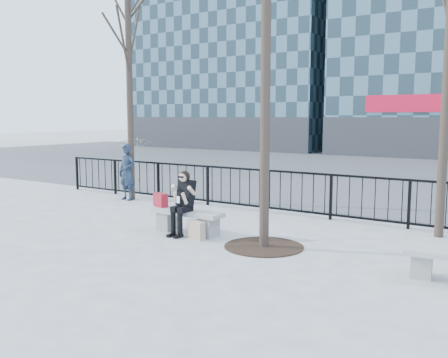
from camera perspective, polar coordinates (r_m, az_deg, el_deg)
The scene contains 12 objects.
ground at distance 10.64m, azimuth -4.20°, elevation -6.19°, with size 120.00×120.00×0.00m, color gray.
street_surface at distance 24.16m, azimuth 18.09°, elevation 1.00°, with size 60.00×23.00×0.01m, color #474747.
railing at distance 13.00m, azimuth 3.88°, elevation -1.26°, with size 14.00×0.06×1.10m.
building_left at distance 42.09m, azimuth 2.32°, elevation 19.31°, with size 16.20×10.20×22.60m.
tree_left at distance 15.06m, azimuth -10.89°, elevation 16.24°, with size 2.80×2.80×6.50m.
tree_grate at distance 9.54m, azimuth 4.58°, elevation -7.69°, with size 1.50×1.50×0.02m, color black.
bench_main at distance 10.58m, azimuth -4.22°, elevation -4.60°, with size 1.65×0.46×0.49m.
seated_woman at distance 10.38m, azimuth -4.77°, elevation -2.76°, with size 0.50×0.64×1.34m.
handbag at distance 11.00m, azimuth -7.27°, elevation -2.40°, with size 0.36×0.17×0.30m, color maroon.
shopping_bag at distance 10.08m, azimuth -3.17°, elevation -5.85°, with size 0.39×0.14×0.37m, color #CEB391.
standing_man at distance 14.91m, azimuth -11.02°, elevation 0.77°, with size 0.60×0.40×1.65m, color black.
vendor_umbrella at distance 19.04m, azimuth -9.96°, elevation 2.24°, with size 1.86×1.90×1.71m, color yellow.
Camera 1 is at (6.34, -8.18, 2.46)m, focal length 40.00 mm.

